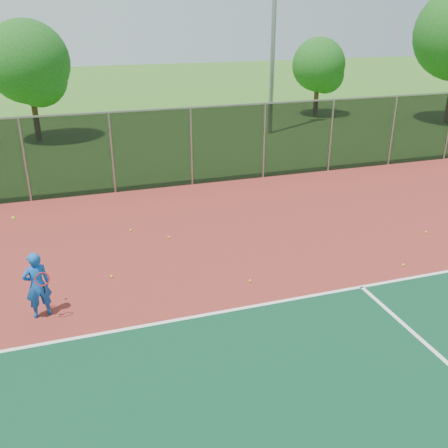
# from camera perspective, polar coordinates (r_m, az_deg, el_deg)

# --- Properties ---
(ground) EXTENTS (120.00, 120.00, 0.00)m
(ground) POSITION_cam_1_polar(r_m,az_deg,el_deg) (9.97, 14.83, -17.27)
(ground) COLOR #30621C
(ground) RESTS_ON ground
(court_apron) EXTENTS (30.00, 20.00, 0.02)m
(court_apron) POSITION_cam_1_polar(r_m,az_deg,el_deg) (11.31, 9.45, -11.21)
(court_apron) COLOR maroon
(court_apron) RESTS_ON ground
(fence_back) EXTENTS (30.00, 0.06, 3.03)m
(fence_back) POSITION_cam_1_polar(r_m,az_deg,el_deg) (19.35, -3.75, 8.88)
(fence_back) COLOR black
(fence_back) RESTS_ON court_apron
(tennis_player) EXTENTS (0.65, 0.67, 2.40)m
(tennis_player) POSITION_cam_1_polar(r_m,az_deg,el_deg) (11.75, -20.57, -6.53)
(tennis_player) COLOR #124FB1
(tennis_player) RESTS_ON court_apron
(practice_ball_0) EXTENTS (0.07, 0.07, 0.07)m
(practice_ball_0) POSITION_cam_1_polar(r_m,az_deg,el_deg) (14.27, 19.82, -4.41)
(practice_ball_0) COLOR #C5D819
(practice_ball_0) RESTS_ON court_apron
(practice_ball_1) EXTENTS (0.07, 0.07, 0.07)m
(practice_ball_1) POSITION_cam_1_polar(r_m,az_deg,el_deg) (12.70, 2.99, -6.50)
(practice_ball_1) COLOR #C5D819
(practice_ball_1) RESTS_ON court_apron
(practice_ball_2) EXTENTS (0.07, 0.07, 0.07)m
(practice_ball_2) POSITION_cam_1_polar(r_m,az_deg,el_deg) (15.11, -6.33, -1.52)
(practice_ball_2) COLOR #C5D819
(practice_ball_2) RESTS_ON court_apron
(practice_ball_3) EXTENTS (0.07, 0.07, 0.07)m
(practice_ball_3) POSITION_cam_1_polar(r_m,az_deg,el_deg) (15.76, -10.62, -0.71)
(practice_ball_3) COLOR #C5D819
(practice_ball_3) RESTS_ON court_apron
(practice_ball_4) EXTENTS (0.07, 0.07, 0.07)m
(practice_ball_4) POSITION_cam_1_polar(r_m,az_deg,el_deg) (13.20, -12.72, -5.86)
(practice_ball_4) COLOR #C5D819
(practice_ball_4) RESTS_ON court_apron
(practice_ball_6) EXTENTS (0.07, 0.07, 0.07)m
(practice_ball_6) POSITION_cam_1_polar(r_m,az_deg,el_deg) (16.59, 22.07, -0.85)
(practice_ball_6) COLOR #C5D819
(practice_ball_6) RESTS_ON court_apron
(tree_back_left) EXTENTS (4.11, 4.11, 6.04)m
(tree_back_left) POSITION_cam_1_polar(r_m,az_deg,el_deg) (27.68, -21.27, 16.46)
(tree_back_left) COLOR #3A2215
(tree_back_left) RESTS_ON ground
(tree_back_mid) EXTENTS (3.31, 3.31, 4.86)m
(tree_back_mid) POSITION_cam_1_polar(r_m,az_deg,el_deg) (33.38, 10.95, 17.19)
(tree_back_mid) COLOR #3A2215
(tree_back_mid) RESTS_ON ground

